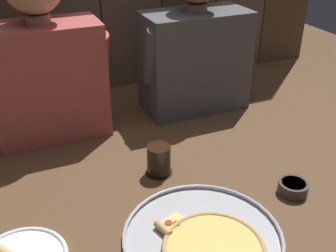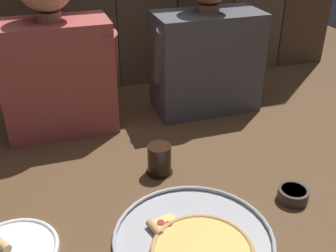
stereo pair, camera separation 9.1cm
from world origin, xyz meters
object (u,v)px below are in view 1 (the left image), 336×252
object	(u,v)px
dipping_bowl	(293,187)
pizza_tray	(206,240)
drinking_glass	(159,160)
diner_left	(44,56)
diner_right	(196,45)

from	to	relation	value
dipping_bowl	pizza_tray	bearing A→B (deg)	-166.80
drinking_glass	dipping_bowl	bearing A→B (deg)	-37.48
pizza_tray	diner_left	distance (m)	0.81
dipping_bowl	diner_left	bearing A→B (deg)	132.38
diner_left	diner_right	size ratio (longest dim) A/B	1.06
diner_left	dipping_bowl	bearing A→B (deg)	-47.62
drinking_glass	diner_right	xyz separation A→B (m)	(0.31, 0.39, 0.22)
drinking_glass	dipping_bowl	world-z (taller)	drinking_glass
pizza_tray	dipping_bowl	size ratio (longest dim) A/B	4.69
pizza_tray	drinking_glass	xyz separation A→B (m)	(0.00, 0.32, 0.04)
diner_left	diner_right	bearing A→B (deg)	-0.05
pizza_tray	diner_left	xyz separation A→B (m)	(-0.25, 0.71, 0.29)
drinking_glass	dipping_bowl	xyz separation A→B (m)	(0.32, -0.25, -0.03)
pizza_tray	dipping_bowl	distance (m)	0.34
pizza_tray	dipping_bowl	world-z (taller)	dipping_bowl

